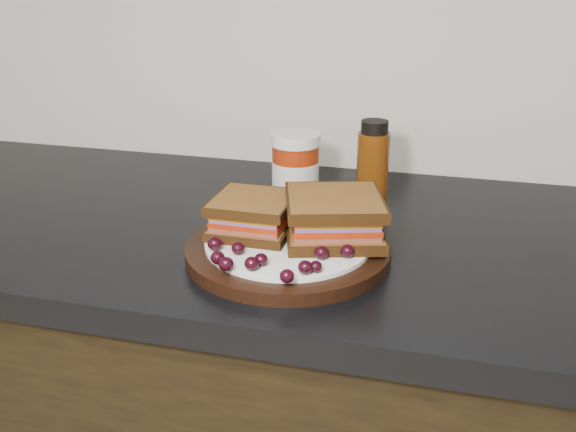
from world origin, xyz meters
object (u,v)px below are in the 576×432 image
Objects in this scene: plate at (288,250)px; oil_bottle at (373,165)px; sandwich_left at (253,215)px; condiment_jar at (295,169)px.

oil_bottle is at bearing 69.21° from plate.
sandwich_left is 0.24m from oil_bottle.
sandwich_left is 0.76× the size of oil_bottle.
sandwich_left is (-0.05, 0.02, 0.04)m from plate.
oil_bottle reaches higher than plate.
condiment_jar is (0.01, 0.18, 0.01)m from sandwich_left.
condiment_jar is at bearing 86.26° from sandwich_left.
plate is at bearing -110.79° from oil_bottle.
condiment_jar is at bearing 101.40° from plate.
plate is 2.55× the size of sandwich_left.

